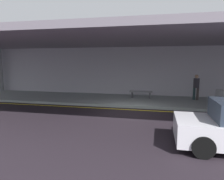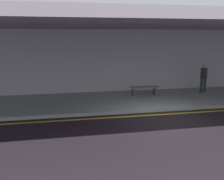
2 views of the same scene
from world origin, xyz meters
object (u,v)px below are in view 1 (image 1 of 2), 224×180
at_px(suitcase_upright_primary, 222,102).
at_px(trash_bin_steel, 220,97).
at_px(bench_metal, 141,93).
at_px(traveler_with_luggage, 196,86).

xyz_separation_m(suitcase_upright_primary, trash_bin_steel, (0.19, 1.05, 0.11)).
xyz_separation_m(bench_metal, trash_bin_steel, (4.84, -1.08, 0.07)).
height_order(suitcase_upright_primary, trash_bin_steel, suitcase_upright_primary).
bearing_deg(suitcase_upright_primary, traveler_with_luggage, 86.84).
relative_size(traveler_with_luggage, trash_bin_steel, 1.98).
distance_m(traveler_with_luggage, trash_bin_steel, 1.74).
bearing_deg(traveler_with_luggage, bench_metal, 19.47).
distance_m(traveler_with_luggage, suitcase_upright_primary, 2.49).
relative_size(bench_metal, trash_bin_steel, 1.88).
relative_size(traveler_with_luggage, bench_metal, 1.05).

